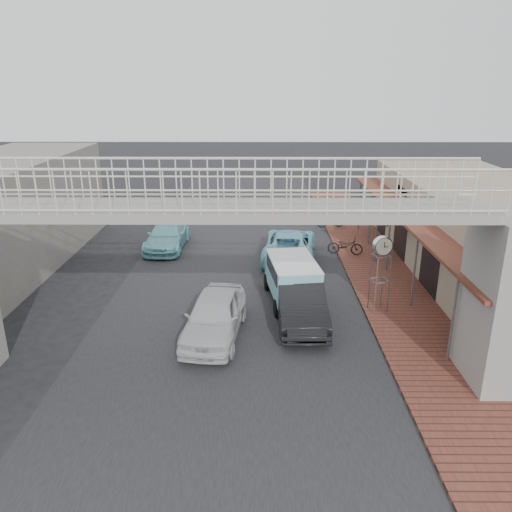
{
  "coord_description": "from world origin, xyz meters",
  "views": [
    {
      "loc": [
        0.99,
        -16.75,
        8.25
      ],
      "look_at": [
        0.87,
        1.93,
        1.8
      ],
      "focal_mm": 35.0,
      "sensor_mm": 36.0,
      "label": 1
    }
  ],
  "objects_px": {
    "dark_sedan": "(300,301)",
    "motorcycle_near": "(345,246)",
    "street_clock": "(382,249)",
    "angkot_curb": "(290,244)",
    "arrow_sign": "(392,217)",
    "angkot_van": "(292,275)",
    "motorcycle_far": "(331,219)",
    "angkot_far": "(168,235)",
    "white_hatchback": "(215,316)"
  },
  "relations": [
    {
      "from": "arrow_sign",
      "to": "street_clock",
      "type": "bearing_deg",
      "value": -84.28
    },
    {
      "from": "white_hatchback",
      "to": "motorcycle_far",
      "type": "distance_m",
      "value": 14.73
    },
    {
      "from": "motorcycle_near",
      "to": "street_clock",
      "type": "bearing_deg",
      "value": -166.77
    },
    {
      "from": "angkot_far",
      "to": "angkot_curb",
      "type": "bearing_deg",
      "value": -12.79
    },
    {
      "from": "arrow_sign",
      "to": "angkot_far",
      "type": "bearing_deg",
      "value": -169.41
    },
    {
      "from": "motorcycle_far",
      "to": "motorcycle_near",
      "type": "bearing_deg",
      "value": 169.54
    },
    {
      "from": "angkot_far",
      "to": "motorcycle_far",
      "type": "bearing_deg",
      "value": 23.86
    },
    {
      "from": "angkot_far",
      "to": "angkot_van",
      "type": "bearing_deg",
      "value": -46.77
    },
    {
      "from": "angkot_curb",
      "to": "motorcycle_near",
      "type": "bearing_deg",
      "value": -167.11
    },
    {
      "from": "street_clock",
      "to": "arrow_sign",
      "type": "relative_size",
      "value": 1.05
    },
    {
      "from": "motorcycle_near",
      "to": "arrow_sign",
      "type": "bearing_deg",
      "value": -111.28
    },
    {
      "from": "dark_sedan",
      "to": "angkot_far",
      "type": "bearing_deg",
      "value": 125.14
    },
    {
      "from": "dark_sedan",
      "to": "motorcycle_far",
      "type": "height_order",
      "value": "dark_sedan"
    },
    {
      "from": "dark_sedan",
      "to": "motorcycle_far",
      "type": "distance_m",
      "value": 12.65
    },
    {
      "from": "angkot_curb",
      "to": "street_clock",
      "type": "bearing_deg",
      "value": 121.89
    },
    {
      "from": "white_hatchback",
      "to": "motorcycle_far",
      "type": "xyz_separation_m",
      "value": [
        5.83,
        13.52,
        -0.14
      ]
    },
    {
      "from": "motorcycle_near",
      "to": "arrow_sign",
      "type": "xyz_separation_m",
      "value": [
        1.9,
        -1.24,
        1.8
      ]
    },
    {
      "from": "angkot_far",
      "to": "street_clock",
      "type": "xyz_separation_m",
      "value": [
        9.37,
        -7.92,
        1.85
      ]
    },
    {
      "from": "angkot_far",
      "to": "arrow_sign",
      "type": "distance_m",
      "value": 11.52
    },
    {
      "from": "white_hatchback",
      "to": "street_clock",
      "type": "bearing_deg",
      "value": 24.19
    },
    {
      "from": "dark_sedan",
      "to": "angkot_van",
      "type": "bearing_deg",
      "value": 96.68
    },
    {
      "from": "dark_sedan",
      "to": "angkot_curb",
      "type": "bearing_deg",
      "value": 88.84
    },
    {
      "from": "arrow_sign",
      "to": "angkot_curb",
      "type": "bearing_deg",
      "value": -167.1
    },
    {
      "from": "street_clock",
      "to": "angkot_van",
      "type": "bearing_deg",
      "value": 150.85
    },
    {
      "from": "angkot_van",
      "to": "angkot_far",
      "type": "bearing_deg",
      "value": 123.79
    },
    {
      "from": "white_hatchback",
      "to": "angkot_van",
      "type": "distance_m",
      "value": 4.01
    },
    {
      "from": "white_hatchback",
      "to": "dark_sedan",
      "type": "xyz_separation_m",
      "value": [
        3.03,
        1.18,
        0.02
      ]
    },
    {
      "from": "street_clock",
      "to": "dark_sedan",
      "type": "bearing_deg",
      "value": -179.42
    },
    {
      "from": "motorcycle_near",
      "to": "motorcycle_far",
      "type": "relative_size",
      "value": 0.99
    },
    {
      "from": "angkot_far",
      "to": "arrow_sign",
      "type": "xyz_separation_m",
      "value": [
        11.1,
        -2.59,
        1.68
      ]
    },
    {
      "from": "motorcycle_far",
      "to": "angkot_curb",
      "type": "bearing_deg",
      "value": 141.61
    },
    {
      "from": "angkot_van",
      "to": "motorcycle_far",
      "type": "height_order",
      "value": "angkot_van"
    },
    {
      "from": "motorcycle_far",
      "to": "angkot_far",
      "type": "bearing_deg",
      "value": 101.04
    },
    {
      "from": "angkot_van",
      "to": "motorcycle_near",
      "type": "distance_m",
      "value": 6.46
    },
    {
      "from": "motorcycle_near",
      "to": "motorcycle_far",
      "type": "height_order",
      "value": "motorcycle_far"
    },
    {
      "from": "angkot_curb",
      "to": "motorcycle_near",
      "type": "height_order",
      "value": "angkot_curb"
    },
    {
      "from": "angkot_far",
      "to": "street_clock",
      "type": "height_order",
      "value": "street_clock"
    },
    {
      "from": "white_hatchback",
      "to": "angkot_far",
      "type": "bearing_deg",
      "value": 115.12
    },
    {
      "from": "dark_sedan",
      "to": "street_clock",
      "type": "relative_size",
      "value": 1.62
    },
    {
      "from": "motorcycle_near",
      "to": "street_clock",
      "type": "xyz_separation_m",
      "value": [
        0.17,
        -6.57,
        1.96
      ]
    },
    {
      "from": "dark_sedan",
      "to": "street_clock",
      "type": "distance_m",
      "value": 3.55
    },
    {
      "from": "angkot_curb",
      "to": "angkot_far",
      "type": "bearing_deg",
      "value": -8.63
    },
    {
      "from": "street_clock",
      "to": "angkot_curb",
      "type": "bearing_deg",
      "value": 102.26
    },
    {
      "from": "angkot_van",
      "to": "motorcycle_far",
      "type": "relative_size",
      "value": 2.25
    },
    {
      "from": "dark_sedan",
      "to": "arrow_sign",
      "type": "relative_size",
      "value": 1.7
    },
    {
      "from": "angkot_far",
      "to": "angkot_van",
      "type": "xyz_separation_m",
      "value": [
        6.14,
        -7.01,
        0.5
      ]
    },
    {
      "from": "dark_sedan",
      "to": "motorcycle_near",
      "type": "height_order",
      "value": "dark_sedan"
    },
    {
      "from": "white_hatchback",
      "to": "angkot_curb",
      "type": "distance_m",
      "value": 8.71
    },
    {
      "from": "angkot_curb",
      "to": "arrow_sign",
      "type": "relative_size",
      "value": 1.89
    },
    {
      "from": "motorcycle_near",
      "to": "angkot_curb",
      "type": "bearing_deg",
      "value": 108.43
    }
  ]
}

